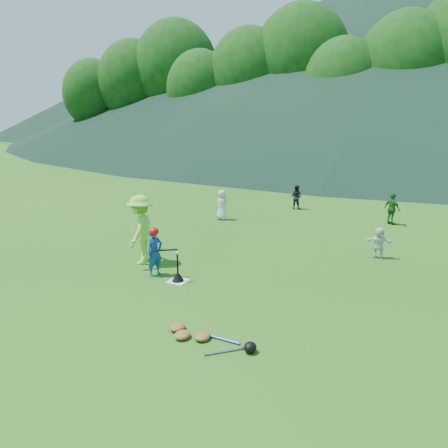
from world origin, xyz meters
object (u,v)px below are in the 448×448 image
at_px(home_plate, 178,281).
at_px(fielder_c, 392,209).
at_px(batter_child, 155,252).
at_px(fielder_b, 296,197).
at_px(fielder_a, 222,205).
at_px(equipment_pile, 202,336).
at_px(batting_tee, 178,277).
at_px(fielder_d, 379,243).
at_px(adult_coach, 140,230).

xyz_separation_m(home_plate, fielder_c, (3.96, 8.49, 0.58)).
relative_size(batter_child, fielder_b, 1.17).
distance_m(fielder_a, fielder_b, 3.81).
bearing_deg(equipment_pile, batting_tee, 131.05).
distance_m(home_plate, fielder_d, 5.83).
xyz_separation_m(adult_coach, fielder_d, (5.74, 3.39, -0.50)).
height_order(fielder_c, batting_tee, fielder_c).
relative_size(adult_coach, equipment_pile, 1.05).
xyz_separation_m(fielder_a, fielder_d, (6.13, -2.22, -0.13)).
bearing_deg(batting_tee, adult_coach, 155.93).
height_order(batter_child, fielder_d, batter_child).
height_order(batting_tee, equipment_pile, batting_tee).
relative_size(fielder_c, equipment_pile, 0.66).
distance_m(adult_coach, equipment_pile, 4.73).
xyz_separation_m(fielder_d, batting_tee, (-4.10, -4.13, -0.32)).
bearing_deg(home_plate, batter_child, 170.71).
distance_m(fielder_c, batting_tee, 9.38).
bearing_deg(adult_coach, fielder_d, 101.62).
xyz_separation_m(home_plate, fielder_d, (4.10, 4.13, 0.44)).
height_order(adult_coach, fielder_b, adult_coach).
distance_m(adult_coach, fielder_d, 6.69).
relative_size(adult_coach, fielder_d, 2.10).
relative_size(batter_child, fielder_d, 1.36).
relative_size(fielder_c, fielder_d, 1.31).
height_order(home_plate, fielder_c, fielder_c).
bearing_deg(fielder_c, home_plate, 101.62).
bearing_deg(adult_coach, fielder_c, 125.19).
xyz_separation_m(fielder_c, fielder_d, (0.14, -4.36, -0.14)).
xyz_separation_m(fielder_b, batting_tee, (0.08, -9.62, -0.39)).
bearing_deg(fielder_a, batting_tee, 122.40).
height_order(adult_coach, fielder_d, adult_coach).
height_order(home_plate, fielder_d, fielder_d).
xyz_separation_m(adult_coach, fielder_c, (5.61, 7.75, -0.36)).
bearing_deg(fielder_d, adult_coach, 26.59).
relative_size(fielder_a, fielder_c, 0.98).
distance_m(fielder_c, fielder_d, 4.37).
distance_m(fielder_c, equipment_pile, 10.91).
bearing_deg(fielder_b, fielder_d, 131.36).
bearing_deg(adult_coach, equipment_pile, 31.50).
relative_size(home_plate, adult_coach, 0.24).
xyz_separation_m(batting_tee, equipment_pile, (1.94, -2.22, -0.06)).
bearing_deg(adult_coach, home_plate, 46.99).
distance_m(batter_child, fielder_a, 6.36).
bearing_deg(fielder_c, batter_child, 97.22).
relative_size(home_plate, batting_tee, 0.66).
height_order(batter_child, equipment_pile, batter_child).
distance_m(home_plate, adult_coach, 2.03).
height_order(fielder_a, fielder_c, fielder_c).
xyz_separation_m(batter_child, adult_coach, (-0.89, 0.61, 0.34)).
relative_size(adult_coach, batting_tee, 2.79).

